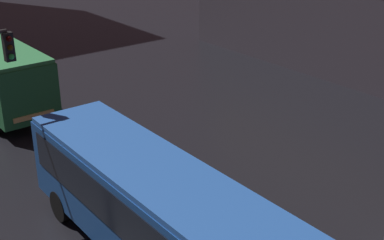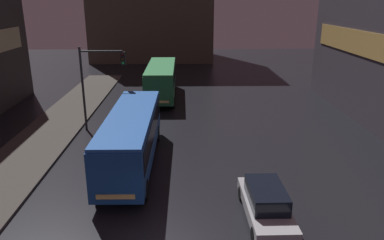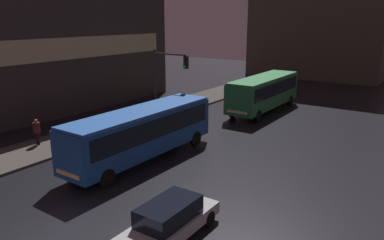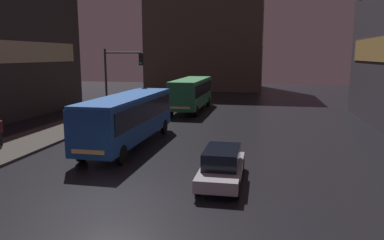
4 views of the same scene
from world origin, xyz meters
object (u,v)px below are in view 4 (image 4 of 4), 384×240
bus_far (191,91)px  car_taxi (222,165)px  traffic_light_main (119,74)px  bus_near (128,115)px

bus_far → car_taxi: (5.53, -20.87, -1.16)m
car_taxi → traffic_light_main: traffic_light_main is taller
car_taxi → bus_far: bearing=-75.6°
bus_near → car_taxi: bus_near is taller
car_taxi → bus_near: bearing=-41.9°
bus_near → bus_far: 15.26m
bus_near → bus_far: bearing=-92.6°
bus_far → car_taxi: bus_far is taller
car_taxi → traffic_light_main: size_ratio=0.79×
bus_far → traffic_light_main: traffic_light_main is taller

